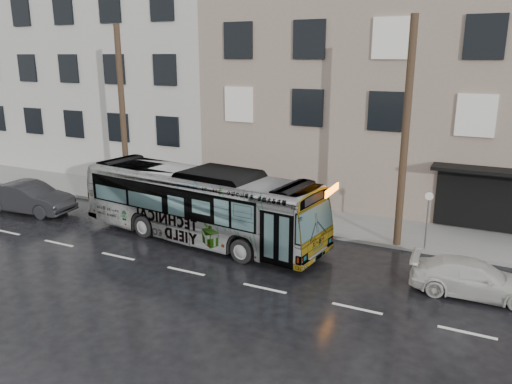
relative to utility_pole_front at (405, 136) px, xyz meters
The scene contains 10 objects.
ground 8.65m from the utility_pole_front, 153.08° to the right, with size 120.00×120.00×0.00m, color black.
sidewalk 8.11m from the utility_pole_front, 166.17° to the left, with size 90.00×3.60×0.15m, color gray.
building_taupe 9.56m from the utility_pole_front, 99.07° to the left, with size 20.00×12.00×11.00m, color gray.
building_grey 27.02m from the utility_pole_front, 156.02° to the left, with size 26.00×15.00×16.00m, color #ADABA3.
utility_pole_front is the anchor object (origin of this frame).
utility_pole_rear 14.00m from the utility_pole_front, behind, with size 0.30×0.30×9.00m, color #3D2E1E.
sign_post 3.48m from the utility_pole_front, ahead, with size 0.06×0.06×2.40m, color slate.
bus 8.82m from the utility_pole_front, 161.00° to the right, with size 2.64×11.30×3.15m, color #B2B2B2.
white_sedan 6.01m from the utility_pole_front, 45.98° to the right, with size 1.64×4.04×1.17m, color beige.
dark_sedan 18.29m from the utility_pole_front, 169.51° to the right, with size 1.64×4.70×1.55m, color black.
Camera 1 is at (9.75, -16.55, 7.64)m, focal length 35.00 mm.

